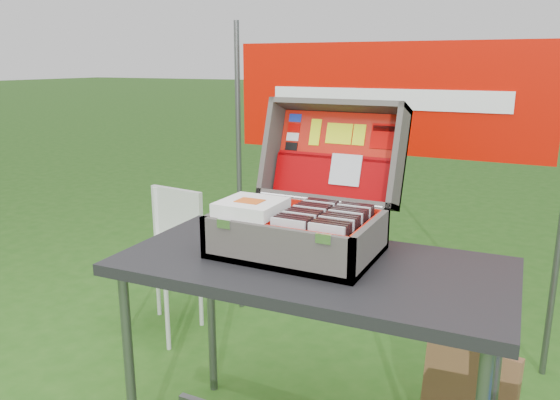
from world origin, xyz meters
The scene contains 90 objects.
table centered at (0.08, 0.01, 0.41)m, with size 1.32×0.66×0.82m, color black, non-canonical shape.
table_top centered at (0.08, 0.01, 0.80)m, with size 1.32×0.66×0.04m, color black.
table_leg_fl centered at (-0.52, -0.26, 0.39)m, with size 0.04×0.04×0.78m, color #59595B.
table_leg_bl centered at (-0.52, 0.28, 0.39)m, with size 0.04×0.04×0.78m, color #59595B.
table_leg_br centered at (0.68, 0.28, 0.39)m, with size 0.04×0.04×0.78m, color #59595B.
suitcase centered at (0.00, 0.12, 1.07)m, with size 0.55×0.55×0.50m, color #534E49, non-canonical shape.
suitcase_base_bottom centered at (0.00, 0.06, 0.83)m, with size 0.55×0.39×0.02m, color #534E49.
suitcase_base_wall_front centered at (0.00, -0.13, 0.90)m, with size 0.55×0.02×0.15m, color #534E49.
suitcase_base_wall_back centered at (0.00, 0.25, 0.90)m, with size 0.55×0.02×0.15m, color #534E49.
suitcase_base_wall_left centered at (-0.26, 0.06, 0.90)m, with size 0.02×0.39×0.15m, color #534E49.
suitcase_base_wall_right centered at (0.26, 0.06, 0.90)m, with size 0.02×0.39×0.15m, color #534E49.
suitcase_liner_floor centered at (0.00, 0.06, 0.85)m, with size 0.51×0.35×0.01m, color red.
suitcase_latch_left centered at (-0.18, -0.14, 0.96)m, with size 0.05×0.01×0.03m, color silver.
suitcase_latch_right centered at (0.18, -0.14, 0.96)m, with size 0.05×0.01×0.03m, color silver.
suitcase_hinge centered at (0.00, 0.26, 0.97)m, with size 0.02×0.02×0.49m, color silver.
suitcase_lid_back centered at (0.00, 0.45, 1.11)m, with size 0.55×0.39×0.02m, color #534E49.
suitcase_lid_rim_far centered at (0.00, 0.45, 1.31)m, with size 0.55×0.02×0.15m, color #534E49.
suitcase_lid_rim_near centered at (0.00, 0.33, 0.96)m, with size 0.55×0.02×0.15m, color #534E49.
suitcase_lid_rim_left centered at (-0.26, 0.39, 1.13)m, with size 0.02×0.39×0.15m, color #534E49.
suitcase_lid_rim_right centered at (0.26, 0.39, 1.13)m, with size 0.02×0.39×0.15m, color #534E49.
suitcase_lid_liner centered at (0.00, 0.43, 1.12)m, with size 0.50×0.35×0.01m, color red.
suitcase_liner_wall_front centered at (0.00, -0.11, 0.91)m, with size 0.51×0.01×0.13m, color red.
suitcase_liner_wall_back centered at (0.00, 0.23, 0.91)m, with size 0.51×0.01×0.13m, color red.
suitcase_liner_wall_left centered at (-0.25, 0.06, 0.91)m, with size 0.01×0.35×0.13m, color red.
suitcase_liner_wall_right centered at (0.25, 0.06, 0.91)m, with size 0.01×0.35×0.13m, color red.
suitcase_lid_pocket centered at (0.00, 0.39, 1.04)m, with size 0.49×0.16×0.03m, color #8F0003.
suitcase_pocket_edge centered at (0.00, 0.41, 1.11)m, with size 0.48×0.02×0.02m, color #8F0003.
suitcase_pocket_cd centered at (0.06, 0.38, 1.07)m, with size 0.12×0.12×0.01m, color silver.
lid_sticker_cc_a centered at (-0.20, 0.47, 1.25)m, with size 0.05×0.03×0.00m, color #1933B2.
lid_sticker_cc_b centered at (-0.20, 0.46, 1.21)m, with size 0.05×0.03×0.00m, color #C40300.
lid_sticker_cc_c centered at (-0.20, 0.45, 1.18)m, with size 0.05×0.03×0.00m, color white.
lid_sticker_cc_d centered at (-0.20, 0.43, 1.14)m, with size 0.05×0.03×0.00m, color black.
lid_card_neon_tall centered at (-0.10, 0.45, 1.20)m, with size 0.04×0.11×0.00m, color #E1F716.
lid_card_neon_main centered at (0.00, 0.45, 1.20)m, with size 0.11×0.08×0.00m, color #E1F716.
lid_card_neon_small centered at (0.08, 0.45, 1.20)m, with size 0.05×0.08×0.00m, color #E1F716.
lid_sticker_band centered at (0.18, 0.45, 1.20)m, with size 0.10×0.10×0.00m, color #C40300.
lid_sticker_band_bar centered at (0.18, 0.46, 1.23)m, with size 0.09×0.02×0.00m, color black.
cd_left_0 centered at (0.04, -0.09, 0.92)m, with size 0.12×0.01×0.14m, color silver.
cd_left_1 centered at (0.04, -0.07, 0.92)m, with size 0.12×0.01×0.14m, color black.
cd_left_2 centered at (0.04, -0.05, 0.92)m, with size 0.12×0.01×0.14m, color black.
cd_left_3 centered at (0.04, -0.03, 0.92)m, with size 0.12×0.01×0.14m, color black.
cd_left_4 centered at (0.04, 0.00, 0.92)m, with size 0.12×0.01×0.14m, color silver.
cd_left_5 centered at (0.04, 0.02, 0.92)m, with size 0.12×0.01×0.14m, color black.
cd_left_6 centered at (0.04, 0.04, 0.92)m, with size 0.12×0.01×0.14m, color black.
cd_left_7 centered at (0.04, 0.06, 0.92)m, with size 0.12×0.01×0.14m, color black.
cd_left_8 centered at (0.04, 0.08, 0.92)m, with size 0.12×0.01×0.14m, color silver.
cd_left_9 centered at (0.04, 0.10, 0.92)m, with size 0.12×0.01×0.14m, color black.
cd_left_10 centered at (0.04, 0.13, 0.92)m, with size 0.12×0.01×0.14m, color black.
cd_left_11 centered at (0.04, 0.15, 0.92)m, with size 0.12×0.01×0.14m, color black.
cd_left_12 centered at (0.04, 0.17, 0.92)m, with size 0.12×0.01×0.14m, color silver.
cd_left_13 centered at (0.04, 0.19, 0.92)m, with size 0.12×0.01×0.14m, color black.
cd_left_14 centered at (0.04, 0.21, 0.92)m, with size 0.12×0.01×0.14m, color black.
cd_right_0 centered at (0.17, -0.09, 0.92)m, with size 0.12×0.01×0.14m, color silver.
cd_right_1 centered at (0.17, -0.07, 0.92)m, with size 0.12×0.01×0.14m, color black.
cd_right_2 centered at (0.17, -0.05, 0.92)m, with size 0.12×0.01×0.14m, color black.
cd_right_3 centered at (0.17, -0.03, 0.92)m, with size 0.12×0.01×0.14m, color black.
cd_right_4 centered at (0.17, 0.00, 0.92)m, with size 0.12×0.01×0.14m, color silver.
cd_right_5 centered at (0.17, 0.02, 0.92)m, with size 0.12×0.01×0.14m, color black.
cd_right_6 centered at (0.17, 0.04, 0.92)m, with size 0.12×0.01×0.14m, color black.
cd_right_7 centered at (0.17, 0.06, 0.92)m, with size 0.12×0.01×0.14m, color black.
cd_right_8 centered at (0.17, 0.08, 0.92)m, with size 0.12×0.01×0.14m, color silver.
cd_right_9 centered at (0.17, 0.10, 0.92)m, with size 0.12×0.01×0.14m, color black.
cd_right_10 centered at (0.17, 0.13, 0.92)m, with size 0.12×0.01×0.14m, color black.
cd_right_11 centered at (0.17, 0.15, 0.92)m, with size 0.12×0.01×0.14m, color black.
cd_right_12 centered at (0.17, 0.17, 0.92)m, with size 0.12×0.01×0.14m, color silver.
cd_right_13 centered at (0.17, 0.19, 0.92)m, with size 0.12×0.01×0.14m, color black.
cd_right_14 centered at (0.17, 0.21, 0.92)m, with size 0.12×0.01×0.14m, color black.
songbook_0 centered at (-0.14, -0.01, 0.97)m, with size 0.21×0.21×0.01m, color white.
songbook_1 centered at (-0.14, -0.01, 0.98)m, with size 0.21×0.21×0.01m, color white.
songbook_2 centered at (-0.14, -0.01, 0.98)m, with size 0.21×0.21×0.01m, color white.
songbook_3 centered at (-0.14, -0.01, 0.99)m, with size 0.21×0.21×0.01m, color white.
songbook_4 centered at (-0.14, -0.01, 0.99)m, with size 0.21×0.21×0.01m, color white.
songbook_5 centered at (-0.14, -0.01, 1.00)m, with size 0.21×0.21×0.01m, color white.
songbook_6 centered at (-0.14, -0.01, 1.00)m, with size 0.21×0.21×0.01m, color white.
songbook_7 centered at (-0.14, -0.01, 1.01)m, with size 0.21×0.21×0.01m, color white.
songbook_8 centered at (-0.14, -0.01, 1.01)m, with size 0.21×0.21×0.01m, color white.
songbook_graphic centered at (-0.14, -0.02, 1.02)m, with size 0.09×0.07×0.00m, color #D85919.
chair centered at (-1.08, 0.63, 0.40)m, with size 0.36×0.40×0.79m, color silver, non-canonical shape.
chair_seat centered at (-1.08, 0.63, 0.40)m, with size 0.36×0.36×0.03m, color silver.
chair_backrest centered at (-1.08, 0.80, 0.60)m, with size 0.36×0.03×0.38m, color silver.
chair_leg_fl centered at (-1.24, 0.48, 0.20)m, with size 0.02×0.02×0.40m, color silver.
chair_leg_fr centered at (-0.93, 0.48, 0.20)m, with size 0.02×0.02×0.40m, color silver.
chair_leg_bl centered at (-1.24, 0.78, 0.20)m, with size 0.02×0.02×0.40m, color silver.
chair_leg_br centered at (-0.93, 0.78, 0.20)m, with size 0.02×0.02×0.40m, color silver.
chair_upright_left centered at (-1.24, 0.80, 0.59)m, with size 0.02×0.02×0.38m, color silver.
chair_upright_right centered at (-0.93, 0.80, 0.59)m, with size 0.02×0.02×0.38m, color silver.
cardboard_box centered at (0.58, 0.47, 0.19)m, with size 0.37×0.06×0.38m, color #A0673B.
banner_post_left centered at (-0.85, 1.10, 0.85)m, with size 0.03×0.03×1.70m, color #59595B.
banner centered at (0.00, 1.09, 1.30)m, with size 1.60×0.01×0.55m, color #B70B00.
banner_text centered at (0.00, 1.08, 1.30)m, with size 1.20×0.00×0.10m, color white.
Camera 1 is at (0.76, -1.60, 1.48)m, focal length 35.00 mm.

